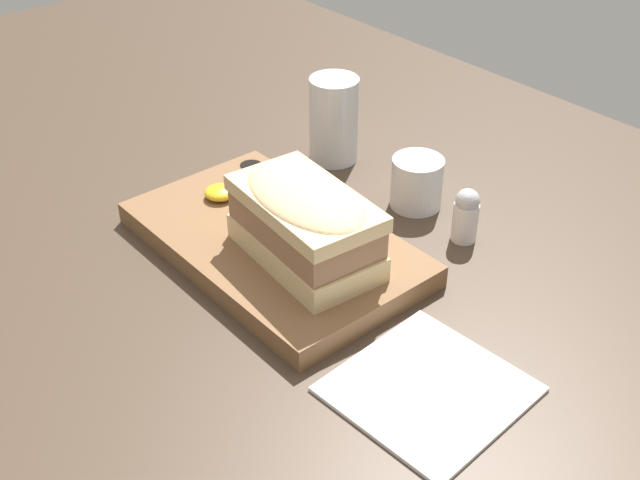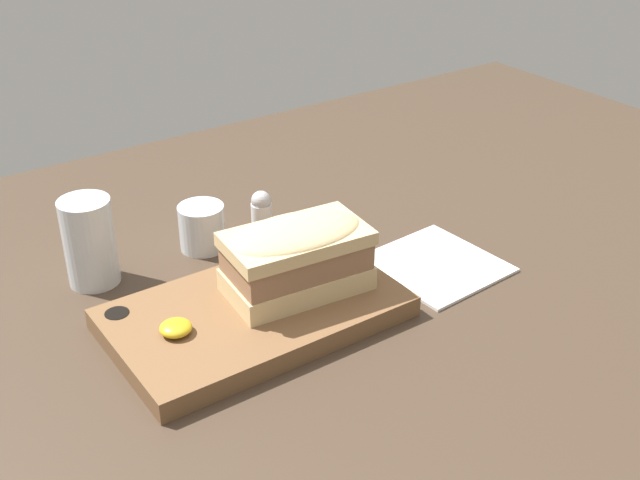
% 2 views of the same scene
% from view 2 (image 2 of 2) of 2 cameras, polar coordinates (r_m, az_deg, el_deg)
% --- Properties ---
extents(dining_table, '(1.91, 1.12, 0.02)m').
position_cam_2_polar(dining_table, '(0.94, -4.01, -5.76)').
color(dining_table, '#423326').
rests_on(dining_table, ground).
extents(serving_board, '(0.33, 0.20, 0.03)m').
position_cam_2_polar(serving_board, '(0.92, -4.69, -5.17)').
color(serving_board, brown).
rests_on(serving_board, dining_table).
extents(sandwich, '(0.17, 0.11, 0.09)m').
position_cam_2_polar(sandwich, '(0.91, -1.68, -1.04)').
color(sandwich, '#DBBC84').
rests_on(sandwich, serving_board).
extents(mustard_dollop, '(0.04, 0.04, 0.01)m').
position_cam_2_polar(mustard_dollop, '(0.87, -10.22, -6.16)').
color(mustard_dollop, gold).
rests_on(mustard_dollop, serving_board).
extents(water_glass, '(0.06, 0.06, 0.11)m').
position_cam_2_polar(water_glass, '(1.01, -16.02, -0.49)').
color(water_glass, silver).
rests_on(water_glass, dining_table).
extents(wine_glass, '(0.06, 0.06, 0.06)m').
position_cam_2_polar(wine_glass, '(1.07, -8.38, 0.76)').
color(wine_glass, silver).
rests_on(wine_glass, dining_table).
extents(napkin, '(0.16, 0.16, 0.00)m').
position_cam_2_polar(napkin, '(1.04, 8.22, -1.75)').
color(napkin, white).
rests_on(napkin, dining_table).
extents(salt_shaker, '(0.03, 0.03, 0.06)m').
position_cam_2_polar(salt_shaker, '(1.09, -4.18, 1.97)').
color(salt_shaker, white).
rests_on(salt_shaker, dining_table).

